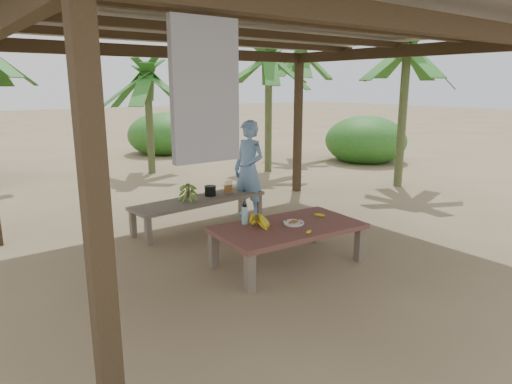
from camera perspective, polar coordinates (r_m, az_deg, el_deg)
ground at (r=6.28m, az=-0.01°, el=-7.14°), size 80.00×80.00×0.00m
pavilion at (r=5.89m, az=-0.03°, el=19.01°), size 6.60×5.60×2.95m
work_table at (r=5.66m, az=4.02°, el=-4.81°), size 1.87×1.13×0.50m
bench at (r=7.19m, az=-7.04°, el=-1.28°), size 2.24×0.77×0.45m
ripe_banana_bunch at (r=5.49m, az=0.03°, el=-3.64°), size 0.30×0.26×0.18m
plate at (r=5.68m, az=4.73°, el=-3.89°), size 0.26×0.26×0.04m
loose_banana_front at (r=5.35m, az=6.60°, el=-4.98°), size 0.16×0.10×0.04m
loose_banana_side at (r=6.04m, az=7.97°, el=-2.88°), size 0.14×0.13×0.04m
water_flask at (r=5.66m, az=-1.42°, el=-2.82°), size 0.08×0.08×0.29m
green_banana_stalk at (r=7.03m, az=-8.50°, el=0.01°), size 0.27×0.27×0.29m
cooking_pot at (r=7.35m, az=-5.74°, el=0.12°), size 0.18×0.18×0.15m
skewer_rack at (r=7.41m, az=-3.49°, el=0.63°), size 0.19×0.09×0.24m
woman at (r=7.58m, az=-0.89°, el=2.83°), size 0.50×0.66×1.63m
banana_plant_ne at (r=11.66m, az=1.59°, el=15.43°), size 1.80×1.80×3.12m
banana_plant_n at (r=11.68m, az=-13.42°, el=13.00°), size 1.80×1.80×2.68m
banana_plant_e at (r=10.39m, az=18.31°, el=15.61°), size 1.80×1.80×3.22m
banana_plant_far at (r=14.22m, az=5.61°, el=16.01°), size 1.80×1.80×3.38m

